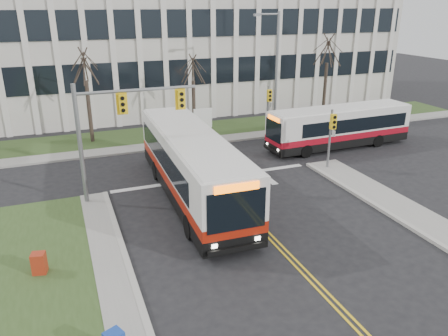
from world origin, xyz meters
TOP-DOWN VIEW (x-y plane):
  - ground at (0.00, 0.00)m, footprint 120.00×120.00m
  - sidewalk_cross at (5.00, 15.20)m, footprint 44.00×1.60m
  - building_lawn at (5.00, 18.00)m, footprint 44.00×5.00m
  - office_building at (5.00, 30.00)m, footprint 40.00×16.00m
  - mast_arm_signal at (-5.62, 7.16)m, footprint 6.11×0.38m
  - signal_pole_near at (7.20, 6.90)m, footprint 0.34×0.39m
  - signal_pole_far at (7.20, 15.40)m, footprint 0.34×0.39m
  - streetlight at (8.03, 16.20)m, footprint 2.15×0.25m
  - directory_sign at (2.50, 17.50)m, footprint 1.50×0.12m
  - tree_left at (-6.00, 18.00)m, footprint 1.80×1.80m
  - tree_mid at (2.00, 18.20)m, footprint 1.80×1.80m
  - tree_right at (14.00, 18.00)m, footprint 1.80×1.80m
  - bus_main at (-1.96, 5.92)m, footprint 3.16×13.03m
  - bus_cross at (10.44, 10.55)m, footprint 10.79×2.68m
  - newspaper_box_red at (-9.50, 1.17)m, footprint 0.58×0.54m

SIDE VIEW (x-z plane):
  - ground at x=0.00m, z-range 0.00..0.00m
  - building_lawn at x=5.00m, z-range 0.00..0.12m
  - sidewalk_cross at x=5.00m, z-range 0.00..0.14m
  - newspaper_box_red at x=-9.50m, z-range 0.00..0.95m
  - directory_sign at x=2.50m, z-range 0.17..2.17m
  - bus_cross at x=10.44m, z-range 0.00..2.86m
  - bus_main at x=-1.96m, z-range 0.00..3.46m
  - signal_pole_near at x=7.20m, z-range 0.60..4.40m
  - signal_pole_far at x=7.20m, z-range 0.60..4.40m
  - mast_arm_signal at x=-5.62m, z-range 1.16..7.36m
  - tree_mid at x=2.00m, z-range 1.47..8.29m
  - streetlight at x=8.03m, z-range 0.59..9.79m
  - tree_left at x=-6.00m, z-range 1.66..9.36m
  - tree_right at x=14.00m, z-range 1.78..10.03m
  - office_building at x=5.00m, z-range 0.00..12.00m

